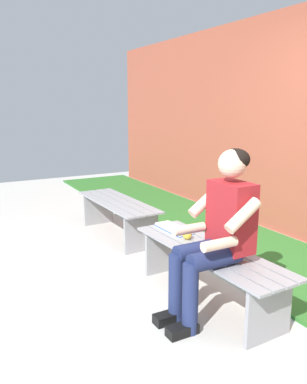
{
  "coord_description": "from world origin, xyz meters",
  "views": [
    {
      "loc": [
        -2.31,
        1.76,
        1.53
      ],
      "look_at": [
        0.62,
        0.15,
        0.78
      ],
      "focal_mm": 36.49,
      "sensor_mm": 36.0,
      "label": 1
    }
  ],
  "objects": [
    {
      "name": "ground_plane",
      "position": [
        0.89,
        1.0,
        -0.02
      ],
      "size": [
        10.0,
        7.0,
        0.04
      ],
      "primitive_type": "cube",
      "color": "#B2B2AD"
    },
    {
      "name": "person_seated",
      "position": [
        -0.22,
        0.1,
        0.68
      ],
      "size": [
        0.5,
        0.69,
        1.24
      ],
      "color": "maroon",
      "rests_on": "ground"
    },
    {
      "name": "apple",
      "position": [
        0.27,
        0.02,
        0.47
      ],
      "size": [
        0.08,
        0.08,
        0.08
      ],
      "primitive_type": "sphere",
      "color": "gold",
      "rests_on": "bench_near"
    },
    {
      "name": "bench_far",
      "position": [
        1.77,
        0.0,
        0.32
      ],
      "size": [
        1.41,
        0.49,
        0.43
      ],
      "rotation": [
        0.0,
        0.0,
        0.03
      ],
      "color": "gray",
      "rests_on": "ground"
    },
    {
      "name": "bench_near",
      "position": [
        0.0,
        0.0,
        0.33
      ],
      "size": [
        1.53,
        0.49,
        0.43
      ],
      "rotation": [
        0.0,
        0.0,
        0.03
      ],
      "color": "gray",
      "rests_on": "ground"
    },
    {
      "name": "book_open",
      "position": [
        0.54,
        -0.01,
        0.44
      ],
      "size": [
        0.42,
        0.17,
        0.02
      ],
      "rotation": [
        0.0,
        0.0,
        0.03
      ],
      "color": "white",
      "rests_on": "bench_near"
    },
    {
      "name": "grass_strip",
      "position": [
        0.89,
        -1.04,
        0.01
      ],
      "size": [
        9.0,
        1.33,
        0.03
      ],
      "primitive_type": "cube",
      "color": "#2D6B28",
      "rests_on": "ground"
    }
  ]
}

